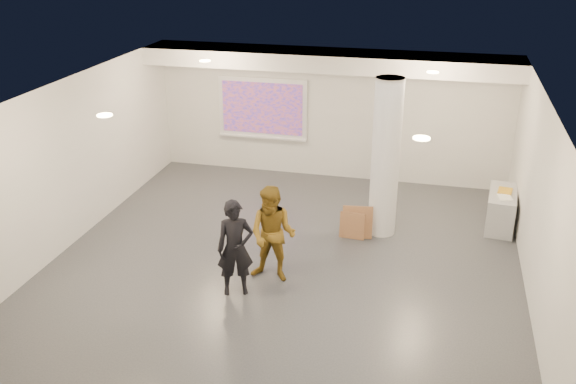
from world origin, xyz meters
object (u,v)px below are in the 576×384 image
(column, at_px, (385,158))
(projection_screen, at_px, (263,109))
(woman, at_px, (235,248))
(man, at_px, (273,234))
(credenza, at_px, (501,210))

(column, distance_m, projection_screen, 4.08)
(column, relative_size, woman, 1.89)
(projection_screen, relative_size, woman, 1.33)
(column, xyz_separation_m, woman, (-2.02, -2.74, -0.71))
(woman, relative_size, man, 0.97)
(man, bearing_deg, projection_screen, 112.31)
(column, bearing_deg, woman, -126.41)
(column, bearing_deg, projection_screen, 139.44)
(column, relative_size, man, 1.83)
(column, xyz_separation_m, projection_screen, (-3.10, 2.65, 0.03))
(column, xyz_separation_m, man, (-1.56, -2.19, -0.68))
(credenza, relative_size, man, 0.75)
(column, height_order, projection_screen, column)
(projection_screen, height_order, woman, projection_screen)
(woman, bearing_deg, projection_screen, 79.13)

